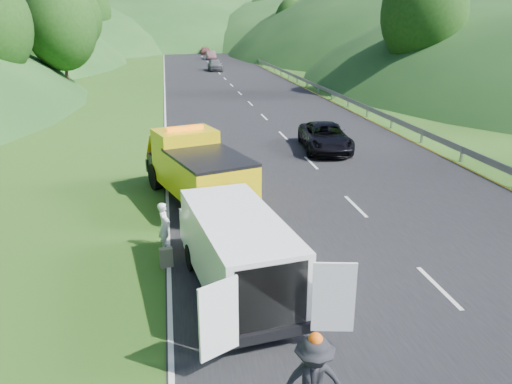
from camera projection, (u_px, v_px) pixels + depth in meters
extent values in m
plane|color=#38661E|center=(306.00, 262.00, 14.33)|extent=(320.00, 320.00, 0.00)
cube|color=black|center=(232.00, 85.00, 52.00)|extent=(14.00, 200.00, 0.02)
cube|color=gray|center=(275.00, 72.00, 64.83)|extent=(0.06, 140.00, 1.52)
cylinder|color=black|center=(156.00, 177.00, 20.32)|extent=(0.67, 1.12, 1.06)
cylinder|color=black|center=(202.00, 170.00, 21.20)|extent=(0.67, 1.12, 1.06)
cylinder|color=black|center=(193.00, 210.00, 16.79)|extent=(0.67, 1.12, 1.06)
cylinder|color=black|center=(246.00, 200.00, 17.67)|extent=(0.67, 1.12, 1.06)
cube|color=yellow|center=(186.00, 155.00, 19.68)|extent=(2.68, 2.30, 2.01)
cube|color=yellow|center=(209.00, 177.00, 17.78)|extent=(3.30, 4.13, 1.37)
cube|color=black|center=(209.00, 157.00, 17.53)|extent=(3.30, 4.13, 0.11)
cube|color=black|center=(176.00, 161.00, 20.93)|extent=(2.40, 1.85, 0.74)
cube|color=black|center=(171.00, 163.00, 21.53)|extent=(2.18, 0.87, 0.53)
cube|color=yellow|center=(172.00, 144.00, 21.01)|extent=(2.27, 1.43, 1.16)
cube|color=orange|center=(185.00, 129.00, 19.33)|extent=(1.49, 0.70, 0.17)
cube|color=black|center=(179.00, 142.00, 20.18)|extent=(1.94, 0.69, 0.95)
cylinder|color=black|center=(192.00, 257.00, 13.82)|extent=(0.38, 0.78, 0.74)
cylinder|color=black|center=(250.00, 249.00, 14.32)|extent=(0.38, 0.78, 0.74)
cylinder|color=black|center=(221.00, 318.00, 11.00)|extent=(0.38, 0.78, 0.74)
cylinder|color=black|center=(291.00, 305.00, 11.50)|extent=(0.38, 0.78, 0.74)
cube|color=white|center=(238.00, 249.00, 12.29)|extent=(2.59, 5.05, 1.72)
cube|color=white|center=(214.00, 225.00, 14.70)|extent=(1.96, 1.10, 0.93)
cube|color=black|center=(214.00, 203.00, 14.28)|extent=(1.74, 0.56, 0.77)
cube|color=black|center=(271.00, 297.00, 10.17)|extent=(1.57, 0.32, 1.48)
cube|color=white|center=(219.00, 319.00, 9.43)|extent=(0.80, 0.47, 1.58)
cube|color=white|center=(334.00, 298.00, 10.16)|extent=(0.87, 0.23, 1.58)
cube|color=black|center=(272.00, 335.00, 10.36)|extent=(1.86, 0.41, 0.23)
imported|color=white|center=(166.00, 248.00, 15.21)|extent=(0.44, 0.57, 1.45)
imported|color=tan|center=(218.00, 261.00, 14.38)|extent=(0.49, 0.40, 0.93)
cube|color=#68634E|center=(166.00, 258.00, 13.96)|extent=(0.38, 0.24, 0.58)
imported|color=black|center=(325.00, 150.00, 26.47)|extent=(2.91, 5.27, 1.40)
imported|color=#515257|center=(215.00, 71.00, 66.37)|extent=(1.79, 4.46, 1.52)
imported|color=brown|center=(211.00, 59.00, 84.61)|extent=(1.46, 4.19, 1.38)
imported|color=brown|center=(206.00, 54.00, 96.64)|extent=(1.82, 4.48, 1.30)
imported|color=#903C7A|center=(191.00, 48.00, 117.45)|extent=(1.79, 4.46, 1.52)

